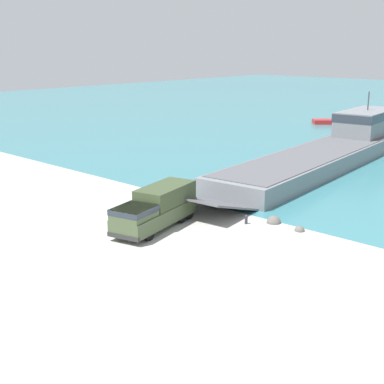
% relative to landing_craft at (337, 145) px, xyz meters
% --- Properties ---
extents(ground_plane, '(240.00, 240.00, 0.00)m').
position_rel_landing_craft_xyz_m(ground_plane, '(-1.37, -29.35, -1.77)').
color(ground_plane, '#B7B5AD').
extents(landing_craft, '(10.55, 45.31, 7.44)m').
position_rel_landing_craft_xyz_m(landing_craft, '(0.00, 0.00, 0.00)').
color(landing_craft, gray).
rests_on(landing_craft, ground_plane).
extents(military_truck, '(4.33, 8.58, 2.92)m').
position_rel_landing_craft_xyz_m(military_truck, '(1.77, -31.50, -0.25)').
color(military_truck, '#475638').
rests_on(military_truck, ground_plane).
extents(soldier_on_ramp, '(0.50, 0.38, 1.81)m').
position_rel_landing_craft_xyz_m(soldier_on_ramp, '(-0.54, -29.66, -0.71)').
color(soldier_on_ramp, '#3D4C33').
rests_on(soldier_on_ramp, ground_plane).
extents(moored_boat_a, '(8.02, 7.59, 1.55)m').
position_rel_landing_craft_xyz_m(moored_boat_a, '(-14.43, 28.42, -1.25)').
color(moored_boat_a, '#B22323').
rests_on(moored_boat_a, ground_plane).
extents(mooring_bollard, '(0.25, 0.25, 0.74)m').
position_rel_landing_craft_xyz_m(mooring_bollard, '(6.33, -26.40, -1.36)').
color(mooring_bollard, '#333338').
rests_on(mooring_bollard, ground_plane).
extents(shoreline_rock_a, '(1.12, 1.12, 1.12)m').
position_rel_landing_craft_xyz_m(shoreline_rock_a, '(7.76, -24.78, -1.77)').
color(shoreline_rock_a, '#66605B').
rests_on(shoreline_rock_a, ground_plane).
extents(shoreline_rock_b, '(0.77, 0.77, 0.77)m').
position_rel_landing_craft_xyz_m(shoreline_rock_b, '(10.21, -25.06, -1.77)').
color(shoreline_rock_b, '#66605B').
rests_on(shoreline_rock_b, ground_plane).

